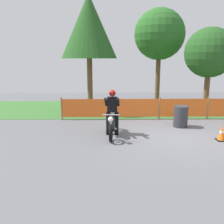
{
  "coord_description": "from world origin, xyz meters",
  "views": [
    {
      "loc": [
        -2.43,
        -8.52,
        2.79
      ],
      "look_at": [
        -2.26,
        0.16,
        0.9
      ],
      "focal_mm": 39.38,
      "sensor_mm": 36.0,
      "label": 1
    }
  ],
  "objects": [
    {
      "name": "traffic_cone",
      "position": [
        1.53,
        -0.45,
        0.26
      ],
      "size": [
        0.32,
        0.32,
        0.53
      ],
      "color": "black",
      "rests_on": "ground"
    },
    {
      "name": "grass_verge",
      "position": [
        0.0,
        5.22,
        0.01
      ],
      "size": [
        24.0,
        5.1,
        0.01
      ],
      "primitive_type": "cube",
      "color": "#386B2D",
      "rests_on": "ground"
    },
    {
      "name": "motorcycle_lead",
      "position": [
        -2.26,
        0.14,
        0.46
      ],
      "size": [
        0.59,
        2.0,
        0.94
      ],
      "rotation": [
        0.0,
        0.0,
        -1.65
      ],
      "color": "black",
      "rests_on": "ground"
    },
    {
      "name": "rider_lead",
      "position": [
        -2.25,
        0.36,
        0.95
      ],
      "size": [
        0.58,
        0.7,
        1.69
      ],
      "rotation": [
        0.0,
        0.0,
        -1.65
      ],
      "color": "black",
      "rests_on": "ground"
    },
    {
      "name": "barrier_fence",
      "position": [
        0.0,
        2.67,
        0.54
      ],
      "size": [
        9.2,
        0.08,
        1.05
      ],
      "color": "olive",
      "rests_on": "ground"
    },
    {
      "name": "ground",
      "position": [
        0.0,
        0.0,
        -0.01
      ],
      "size": [
        24.0,
        24.0,
        0.02
      ],
      "primitive_type": "cube",
      "color": "#5B5B60"
    },
    {
      "name": "tree_near_right",
      "position": [
        2.8,
        4.25,
        3.07
      ],
      "size": [
        2.54,
        2.54,
        4.36
      ],
      "color": "brown",
      "rests_on": "ground"
    },
    {
      "name": "tree_leftmost",
      "position": [
        -3.37,
        4.7,
        4.39
      ],
      "size": [
        2.9,
        2.9,
        6.02
      ],
      "color": "brown",
      "rests_on": "ground"
    },
    {
      "name": "spare_drum",
      "position": [
        0.62,
        1.34,
        0.44
      ],
      "size": [
        0.58,
        0.58,
        0.88
      ],
      "primitive_type": "cylinder",
      "color": "#2D2D33",
      "rests_on": "ground"
    },
    {
      "name": "tree_near_left",
      "position": [
        0.67,
        6.61,
        4.18
      ],
      "size": [
        3.0,
        3.0,
        5.7
      ],
      "color": "brown",
      "rests_on": "ground"
    }
  ]
}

